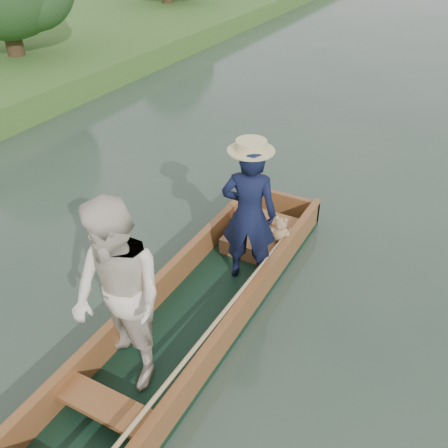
% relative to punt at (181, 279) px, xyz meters
% --- Properties ---
extents(ground, '(120.00, 120.00, 0.00)m').
position_rel_punt_xyz_m(ground, '(0.04, 0.26, -0.75)').
color(ground, '#283D30').
rests_on(ground, ground).
extents(punt, '(1.30, 5.19, 2.06)m').
position_rel_punt_xyz_m(punt, '(0.00, 0.00, 0.00)').
color(punt, black).
rests_on(punt, ground).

